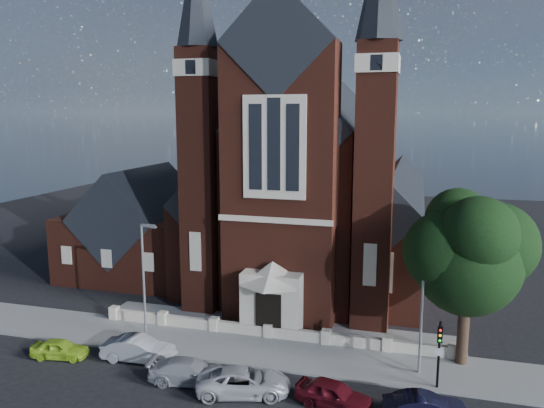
{
  "coord_description": "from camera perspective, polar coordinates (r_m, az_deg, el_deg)",
  "views": [
    {
      "loc": [
        9.54,
        -26.52,
        15.28
      ],
      "look_at": [
        -1.3,
        12.0,
        8.41
      ],
      "focal_mm": 35.0,
      "sensor_mm": 36.0,
      "label": 1
    }
  ],
  "objects": [
    {
      "name": "pavement_strip",
      "position": [
        35.88,
        -1.3,
        -15.47
      ],
      "size": [
        60.0,
        5.0,
        0.12
      ],
      "primitive_type": "cube",
      "color": "gray",
      "rests_on": "ground"
    },
    {
      "name": "street_lamp_right",
      "position": [
        32.34,
        16.02,
        -9.93
      ],
      "size": [
        1.16,
        0.22,
        8.09
      ],
      "color": "gray",
      "rests_on": "ground"
    },
    {
      "name": "street_tree",
      "position": [
        33.43,
        20.52,
        -5.3
      ],
      "size": [
        6.4,
        6.6,
        10.7
      ],
      "color": "black",
      "rests_on": "ground"
    },
    {
      "name": "parish_hall",
      "position": [
        52.55,
        -13.81,
        -2.92
      ],
      "size": [
        12.0,
        12.2,
        10.24
      ],
      "color": "#532216",
      "rests_on": "ground"
    },
    {
      "name": "ground",
      "position": [
        45.26,
        2.65,
        -10.0
      ],
      "size": [
        120.0,
        120.0,
        0.0
      ],
      "primitive_type": "plane",
      "color": "black",
      "rests_on": "ground"
    },
    {
      "name": "forecourt_wall",
      "position": [
        37.62,
        -0.38,
        -14.22
      ],
      "size": [
        24.0,
        0.4,
        0.9
      ],
      "primitive_type": "cube",
      "color": "beige",
      "rests_on": "ground"
    },
    {
      "name": "church",
      "position": [
        50.87,
        4.75,
        1.69
      ],
      "size": [
        20.01,
        34.9,
        29.2
      ],
      "color": "#532216",
      "rests_on": "ground"
    },
    {
      "name": "car_silver_b",
      "position": [
        32.18,
        -8.86,
        -17.36
      ],
      "size": [
        4.97,
        2.66,
        1.37
      ],
      "primitive_type": "imported",
      "rotation": [
        0.0,
        0.0,
        1.73
      ],
      "color": "#9D9EA4",
      "rests_on": "ground"
    },
    {
      "name": "car_silver_a",
      "position": [
        35.24,
        -14.15,
        -14.9
      ],
      "size": [
        4.7,
        1.92,
        1.52
      ],
      "primitive_type": "imported",
      "rotation": [
        0.0,
        0.0,
        1.64
      ],
      "color": "gray",
      "rests_on": "ground"
    },
    {
      "name": "car_dark_red",
      "position": [
        29.75,
        6.66,
        -19.66
      ],
      "size": [
        4.43,
        2.59,
        1.41
      ],
      "primitive_type": "imported",
      "rotation": [
        0.0,
        0.0,
        1.33
      ],
      "color": "#5B0F19",
      "rests_on": "ground"
    },
    {
      "name": "street_lamp_left",
      "position": [
        36.75,
        -13.54,
        -7.44
      ],
      "size": [
        1.16,
        0.22,
        8.09
      ],
      "color": "gray",
      "rests_on": "ground"
    },
    {
      "name": "traffic_signal",
      "position": [
        31.65,
        17.55,
        -14.39
      ],
      "size": [
        0.28,
        0.42,
        4.0
      ],
      "color": "black",
      "rests_on": "ground"
    },
    {
      "name": "car_white_suv",
      "position": [
        30.75,
        -3.07,
        -18.53
      ],
      "size": [
        5.65,
        3.71,
        1.44
      ],
      "primitive_type": "imported",
      "rotation": [
        0.0,
        0.0,
        1.84
      ],
      "color": "silver",
      "rests_on": "ground"
    },
    {
      "name": "car_navy",
      "position": [
        29.5,
        16.2,
        -20.31
      ],
      "size": [
        4.4,
        2.34,
        1.38
      ],
      "primitive_type": "imported",
      "rotation": [
        0.0,
        0.0,
        1.79
      ],
      "color": "black",
      "rests_on": "ground"
    },
    {
      "name": "car_lime_van",
      "position": [
        37.15,
        -21.86,
        -14.25
      ],
      "size": [
        3.76,
        2.0,
        1.22
      ],
      "primitive_type": "imported",
      "rotation": [
        0.0,
        0.0,
        1.74
      ],
      "color": "#A3D029",
      "rests_on": "ground"
    },
    {
      "name": "forecourt_paving",
      "position": [
        39.39,
        0.45,
        -13.08
      ],
      "size": [
        26.0,
        3.0,
        0.14
      ],
      "primitive_type": "cube",
      "color": "gray",
      "rests_on": "ground"
    }
  ]
}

